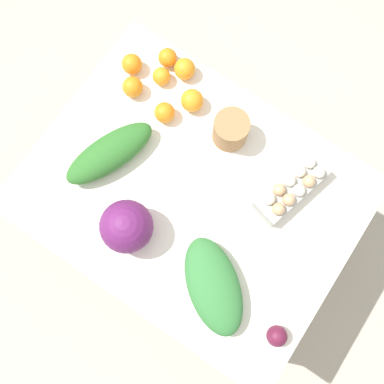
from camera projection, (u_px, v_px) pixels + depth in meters
ground_plane at (192, 224)px, 2.25m from camera, size 8.00×8.00×0.00m
dining_table at (192, 199)px, 1.62m from camera, size 1.14×0.88×0.76m
cabbage_purple at (127, 226)px, 1.40m from camera, size 0.18×0.18×0.18m
egg_carton at (292, 187)px, 1.47m from camera, size 0.17×0.30×0.09m
paper_bag at (231, 130)px, 1.50m from camera, size 0.13×0.13×0.12m
greens_bunch_chard at (110, 153)px, 1.49m from camera, size 0.24×0.37×0.09m
greens_bunch_beet_tops at (214, 286)px, 1.39m from camera, size 0.36×0.34×0.10m
beet_root at (277, 336)px, 1.37m from camera, size 0.07×0.07×0.07m
orange_0 at (161, 76)px, 1.57m from camera, size 0.07×0.07×0.07m
orange_1 at (185, 69)px, 1.57m from camera, size 0.08×0.08×0.08m
orange_2 at (168, 58)px, 1.59m from camera, size 0.07×0.07×0.07m
orange_3 at (133, 87)px, 1.56m from camera, size 0.08×0.08×0.08m
orange_4 at (192, 100)px, 1.54m from camera, size 0.08×0.08×0.08m
orange_5 at (165, 113)px, 1.54m from camera, size 0.08×0.08×0.08m
orange_6 at (132, 64)px, 1.58m from camera, size 0.08×0.08×0.08m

